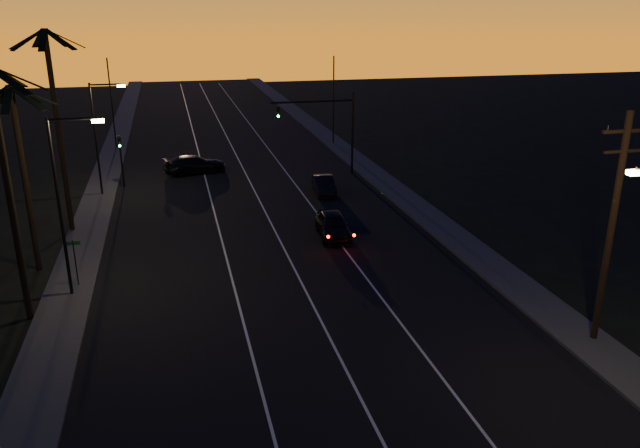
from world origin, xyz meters
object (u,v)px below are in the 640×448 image
object	(u,v)px
lead_car	(333,225)
cross_car	(195,164)
signal_mast	(326,119)
utility_pole	(612,225)
right_car	(324,185)

from	to	relation	value
lead_car	cross_car	bearing A→B (deg)	112.81
signal_mast	cross_car	xyz separation A→B (m)	(-10.85, 3.23, -4.00)
utility_pole	cross_car	world-z (taller)	utility_pole
right_car	cross_car	xyz separation A→B (m)	(-9.36, 8.66, 0.10)
right_car	cross_car	size ratio (longest dim) A/B	0.74
signal_mast	lead_car	world-z (taller)	signal_mast
right_car	cross_car	distance (m)	12.75
lead_car	cross_car	world-z (taller)	cross_car
lead_car	right_car	size ratio (longest dim) A/B	1.24
utility_pole	right_car	distance (m)	25.70
signal_mast	right_car	bearing A→B (deg)	-105.34
utility_pole	signal_mast	bearing A→B (deg)	98.47
cross_car	utility_pole	bearing A→B (deg)	-65.26
utility_pole	right_car	size ratio (longest dim) A/B	2.39
signal_mast	cross_car	distance (m)	12.00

